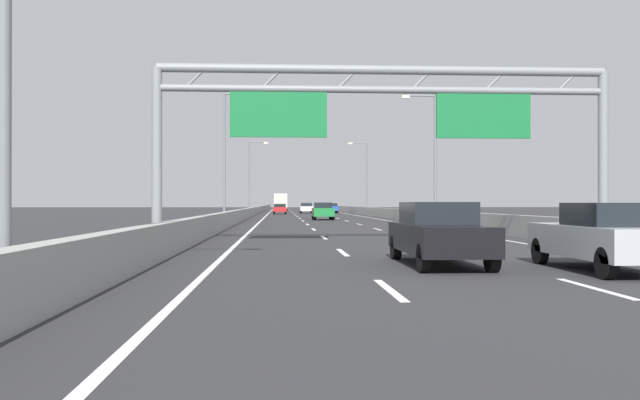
{
  "coord_description": "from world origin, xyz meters",
  "views": [
    {
      "loc": [
        -3.68,
        0.61,
        1.51
      ],
      "look_at": [
        1.42,
        89.03,
        1.84
      ],
      "focal_mm": 39.13,
      "sensor_mm": 36.0,
      "label": 1
    }
  ],
  "objects_px": {
    "silver_car": "(604,236)",
    "box_truck": "(281,201)",
    "streetlamp_right_far": "(365,173)",
    "white_car": "(306,208)",
    "sign_gantry": "(384,109)",
    "blue_car": "(331,208)",
    "streetlamp_right_mid": "(432,150)",
    "red_car": "(280,209)",
    "streetlamp_left_far": "(251,173)",
    "green_car": "(323,211)",
    "streetlamp_left_mid": "(227,149)",
    "black_car": "(439,233)"
  },
  "relations": [
    {
      "from": "silver_car",
      "to": "box_truck",
      "type": "xyz_separation_m",
      "value": [
        -6.99,
        114.86,
        0.97
      ]
    },
    {
      "from": "blue_car",
      "to": "silver_car",
      "type": "bearing_deg",
      "value": -90.13
    },
    {
      "from": "streetlamp_left_far",
      "to": "streetlamp_left_mid",
      "type": "bearing_deg",
      "value": -90.0
    },
    {
      "from": "streetlamp_left_far",
      "to": "streetlamp_right_far",
      "type": "xyz_separation_m",
      "value": [
        14.93,
        0.0,
        0.0
      ]
    },
    {
      "from": "blue_car",
      "to": "streetlamp_left_far",
      "type": "bearing_deg",
      "value": -140.91
    },
    {
      "from": "streetlamp_right_far",
      "to": "white_car",
      "type": "distance_m",
      "value": 11.84
    },
    {
      "from": "green_car",
      "to": "box_truck",
      "type": "height_order",
      "value": "box_truck"
    },
    {
      "from": "streetlamp_left_far",
      "to": "silver_car",
      "type": "relative_size",
      "value": 2.08
    },
    {
      "from": "white_car",
      "to": "silver_car",
      "type": "height_order",
      "value": "silver_car"
    },
    {
      "from": "streetlamp_right_far",
      "to": "white_car",
      "type": "height_order",
      "value": "streetlamp_right_far"
    },
    {
      "from": "streetlamp_right_mid",
      "to": "green_car",
      "type": "relative_size",
      "value": 2.26
    },
    {
      "from": "blue_car",
      "to": "green_car",
      "type": "bearing_deg",
      "value": -95.24
    },
    {
      "from": "white_car",
      "to": "black_car",
      "type": "bearing_deg",
      "value": -89.94
    },
    {
      "from": "white_car",
      "to": "green_car",
      "type": "relative_size",
      "value": 0.98
    },
    {
      "from": "white_car",
      "to": "blue_car",
      "type": "bearing_deg",
      "value": 16.27
    },
    {
      "from": "silver_car",
      "to": "box_truck",
      "type": "relative_size",
      "value": 0.55
    },
    {
      "from": "black_car",
      "to": "blue_car",
      "type": "distance_m",
      "value": 83.11
    },
    {
      "from": "red_car",
      "to": "green_car",
      "type": "bearing_deg",
      "value": -83.04
    },
    {
      "from": "streetlamp_left_mid",
      "to": "red_car",
      "type": "relative_size",
      "value": 2.2
    },
    {
      "from": "box_truck",
      "to": "streetlamp_right_far",
      "type": "bearing_deg",
      "value": -74.28
    },
    {
      "from": "streetlamp_left_mid",
      "to": "streetlamp_right_mid",
      "type": "distance_m",
      "value": 14.93
    },
    {
      "from": "sign_gantry",
      "to": "streetlamp_right_mid",
      "type": "height_order",
      "value": "streetlamp_right_mid"
    },
    {
      "from": "box_truck",
      "to": "white_car",
      "type": "bearing_deg",
      "value": -83.41
    },
    {
      "from": "red_car",
      "to": "sign_gantry",
      "type": "bearing_deg",
      "value": -86.85
    },
    {
      "from": "silver_car",
      "to": "box_truck",
      "type": "bearing_deg",
      "value": 93.48
    },
    {
      "from": "sign_gantry",
      "to": "streetlamp_right_mid",
      "type": "distance_m",
      "value": 27.12
    },
    {
      "from": "streetlamp_right_mid",
      "to": "blue_car",
      "type": "xyz_separation_m",
      "value": [
        -3.83,
        49.12,
        -4.65
      ]
    },
    {
      "from": "black_car",
      "to": "silver_car",
      "type": "relative_size",
      "value": 1.03
    },
    {
      "from": "streetlamp_left_far",
      "to": "green_car",
      "type": "relative_size",
      "value": 2.26
    },
    {
      "from": "silver_car",
      "to": "red_car",
      "type": "bearing_deg",
      "value": 95.34
    },
    {
      "from": "sign_gantry",
      "to": "box_truck",
      "type": "distance_m",
      "value": 105.43
    },
    {
      "from": "streetlamp_right_mid",
      "to": "streetlamp_left_far",
      "type": "relative_size",
      "value": 1.0
    },
    {
      "from": "sign_gantry",
      "to": "streetlamp_right_far",
      "type": "distance_m",
      "value": 66.59
    },
    {
      "from": "red_car",
      "to": "silver_car",
      "type": "height_order",
      "value": "silver_car"
    },
    {
      "from": "streetlamp_left_mid",
      "to": "white_car",
      "type": "bearing_deg",
      "value": 81.11
    },
    {
      "from": "streetlamp_right_mid",
      "to": "sign_gantry",
      "type": "bearing_deg",
      "value": -106.03
    },
    {
      "from": "green_car",
      "to": "silver_car",
      "type": "xyz_separation_m",
      "value": [
        3.39,
        -45.65,
        -0.02
      ]
    },
    {
      "from": "streetlamp_left_mid",
      "to": "red_car",
      "type": "distance_m",
      "value": 41.07
    },
    {
      "from": "silver_car",
      "to": "sign_gantry",
      "type": "bearing_deg",
      "value": 109.92
    },
    {
      "from": "white_car",
      "to": "box_truck",
      "type": "xyz_separation_m",
      "value": [
        -3.6,
        31.19,
        0.99
      ]
    },
    {
      "from": "green_car",
      "to": "sign_gantry",
      "type": "bearing_deg",
      "value": -90.11
    },
    {
      "from": "streetlamp_right_far",
      "to": "streetlamp_left_mid",
      "type": "bearing_deg",
      "value": -110.42
    },
    {
      "from": "green_car",
      "to": "red_car",
      "type": "bearing_deg",
      "value": 96.96
    },
    {
      "from": "streetlamp_left_mid",
      "to": "red_car",
      "type": "xyz_separation_m",
      "value": [
        3.78,
        40.63,
        -4.69
      ]
    },
    {
      "from": "streetlamp_left_mid",
      "to": "green_car",
      "type": "distance_m",
      "value": 13.37
    },
    {
      "from": "sign_gantry",
      "to": "blue_car",
      "type": "height_order",
      "value": "sign_gantry"
    },
    {
      "from": "streetlamp_right_mid",
      "to": "red_car",
      "type": "xyz_separation_m",
      "value": [
        -11.15,
        40.63,
        -4.69
      ]
    },
    {
      "from": "white_car",
      "to": "streetlamp_right_mid",
      "type": "bearing_deg",
      "value": -81.23
    },
    {
      "from": "streetlamp_right_mid",
      "to": "red_car",
      "type": "relative_size",
      "value": 2.2
    },
    {
      "from": "red_car",
      "to": "box_truck",
      "type": "height_order",
      "value": "box_truck"
    }
  ]
}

